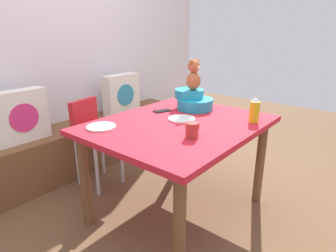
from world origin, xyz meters
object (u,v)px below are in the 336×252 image
coffee_mug (192,130)px  cell_phone (162,111)px  dining_table (179,135)px  infant_seat_teal (193,100)px  pillow_floral_right (121,94)px  highchair (96,131)px  pillow_floral_left (20,116)px  dinner_plate_near (101,127)px  dinner_plate_far (182,119)px  teddy_bear (194,76)px  ketchup_bottle (255,110)px

coffee_mug → cell_phone: bearing=57.7°
dining_table → infant_seat_teal: infant_seat_teal is taller
dining_table → cell_phone: 0.33m
pillow_floral_right → dining_table: size_ratio=0.35×
highchair → infant_seat_teal: infant_seat_teal is taller
pillow_floral_left → coffee_mug: size_ratio=3.67×
infant_seat_teal → dinner_plate_near: (-0.80, 0.20, -0.07)m
pillow_floral_right → cell_phone: pillow_floral_right is taller
pillow_floral_left → dinner_plate_far: size_ratio=2.20×
pillow_floral_left → pillow_floral_right: bearing=0.0°
dinner_plate_far → teddy_bear: bearing=20.0°
dinner_plate_near → cell_phone: bearing=-5.8°
pillow_floral_right → coffee_mug: 1.67m
teddy_bear → infant_seat_teal: bearing=90.0°
dining_table → cell_phone: size_ratio=8.77×
infant_seat_teal → dinner_plate_near: infant_seat_teal is taller
infant_seat_teal → dinner_plate_far: 0.33m
pillow_floral_left → pillow_floral_right: (1.13, 0.00, 0.00)m
pillow_floral_right → dinner_plate_near: (-0.99, -0.91, 0.07)m
cell_phone → infant_seat_teal: bearing=-103.2°
ketchup_bottle → dinner_plate_near: ketchup_bottle is taller
dinner_plate_near → dinner_plate_far: bearing=-32.6°
pillow_floral_left → highchair: size_ratio=0.56×
pillow_floral_right → dinner_plate_near: size_ratio=2.20×
infant_seat_teal → coffee_mug: size_ratio=2.75×
dining_table → dinner_plate_near: bearing=141.9°
cell_phone → dinner_plate_far: bearing=-177.6°
dining_table → ketchup_bottle: bearing=-50.2°
pillow_floral_right → dinner_plate_far: (-0.50, -1.22, 0.07)m
dinner_plate_near → dinner_plate_far: same height
highchair → teddy_bear: teddy_bear is taller
cell_phone → pillow_floral_left: bearing=56.1°
dinner_plate_near → infant_seat_teal: bearing=-14.3°
infant_seat_teal → pillow_floral_left: bearing=130.1°
dinner_plate_near → dinner_plate_far: (0.49, -0.31, 0.00)m
teddy_bear → highchair: bearing=125.0°
pillow_floral_left → highchair: (0.45, -0.42, -0.16)m
pillow_floral_left → infant_seat_teal: (0.93, -1.11, 0.13)m
dining_table → dinner_plate_far: dinner_plate_far is taller
coffee_mug → pillow_floral_right: bearing=63.3°
pillow_floral_right → cell_phone: (-0.42, -0.96, 0.06)m
highchair → dinner_plate_near: size_ratio=3.95×
pillow_floral_left → teddy_bear: 1.49m
teddy_bear → dining_table: bearing=-160.2°
infant_seat_teal → dinner_plate_far: bearing=-159.9°
cell_phone → pillow_floral_right: bearing=-3.8°
pillow_floral_right → dining_table: 1.36m
coffee_mug → infant_seat_teal: bearing=34.3°
dinner_plate_far → infant_seat_teal: bearing=20.1°
pillow_floral_left → teddy_bear: bearing=-49.9°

